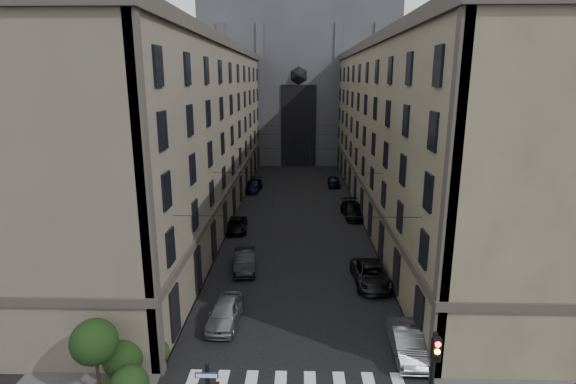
# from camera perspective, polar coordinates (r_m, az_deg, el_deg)

# --- Properties ---
(sidewalk_left) EXTENTS (7.00, 80.00, 0.15)m
(sidewalk_left) POSITION_cam_1_polar(r_m,az_deg,el_deg) (53.29, -10.14, -2.29)
(sidewalk_left) COLOR #383533
(sidewalk_left) RESTS_ON ground
(sidewalk_right) EXTENTS (7.00, 80.00, 0.15)m
(sidewalk_right) POSITION_cam_1_polar(r_m,az_deg,el_deg) (53.24, 12.62, -2.43)
(sidewalk_right) COLOR #383533
(sidewalk_right) RESTS_ON ground
(building_left) EXTENTS (13.60, 60.60, 18.85)m
(building_left) POSITION_cam_1_polar(r_m,az_deg,el_deg) (52.15, -13.78, 7.58)
(building_left) COLOR #534A40
(building_left) RESTS_ON ground
(building_right) EXTENTS (13.60, 60.60, 18.85)m
(building_right) POSITION_cam_1_polar(r_m,az_deg,el_deg) (52.09, 16.37, 7.40)
(building_right) COLOR brown
(building_right) RESTS_ON ground
(gothic_tower) EXTENTS (35.00, 23.00, 58.00)m
(gothic_tower) POSITION_cam_1_polar(r_m,az_deg,el_deg) (89.04, 1.40, 16.00)
(gothic_tower) COLOR #2D2D33
(gothic_tower) RESTS_ON ground
(traffic_light_right) EXTENTS (0.34, 0.50, 5.20)m
(traffic_light_right) POSITION_cam_1_polar(r_m,az_deg,el_deg) (20.54, 17.88, -21.33)
(traffic_light_right) COLOR black
(traffic_light_right) RESTS_ON ground
(shrub_cluster) EXTENTS (3.90, 4.40, 3.90)m
(shrub_cluster) POSITION_cam_1_polar(r_m,az_deg,el_deg) (24.80, -20.90, -18.99)
(shrub_cluster) COLOR black
(shrub_cluster) RESTS_ON sidewalk_left
(tram_wires) EXTENTS (14.00, 60.00, 0.43)m
(tram_wires) POSITION_cam_1_polar(r_m,az_deg,el_deg) (50.27, 1.27, 5.33)
(tram_wires) COLOR black
(tram_wires) RESTS_ON ground
(car_left_near) EXTENTS (2.11, 4.69, 1.56)m
(car_left_near) POSITION_cam_1_polar(r_m,az_deg,el_deg) (29.38, -8.00, -14.89)
(car_left_near) COLOR gray
(car_left_near) RESTS_ON ground
(car_left_midnear) EXTENTS (2.14, 4.86, 1.55)m
(car_left_midnear) POSITION_cam_1_polar(r_m,az_deg,el_deg) (36.70, -5.51, -8.67)
(car_left_midnear) COLOR black
(car_left_midnear) RESTS_ON ground
(car_left_midfar) EXTENTS (2.52, 4.81, 1.29)m
(car_left_midfar) POSITION_cam_1_polar(r_m,az_deg,el_deg) (45.87, -6.59, -4.13)
(car_left_midfar) COLOR black
(car_left_midfar) RESTS_ON ground
(car_left_far) EXTENTS (2.66, 5.48, 1.54)m
(car_left_far) POSITION_cam_1_polar(r_m,az_deg,el_deg) (61.59, -4.51, 0.80)
(car_left_far) COLOR black
(car_left_far) RESTS_ON ground
(car_right_near) EXTENTS (1.70, 4.62, 1.51)m
(car_right_near) POSITION_cam_1_polar(r_m,az_deg,el_deg) (27.13, 14.89, -18.00)
(car_right_near) COLOR slate
(car_right_near) RESTS_ON ground
(car_right_midnear) EXTENTS (2.68, 5.51, 1.51)m
(car_right_midnear) POSITION_cam_1_polar(r_m,az_deg,el_deg) (34.70, 10.48, -10.28)
(car_right_midnear) COLOR black
(car_right_midnear) RESTS_ON ground
(car_right_midfar) EXTENTS (2.72, 5.71, 1.61)m
(car_right_midfar) POSITION_cam_1_polar(r_m,az_deg,el_deg) (50.41, 8.30, -2.30)
(car_right_midfar) COLOR black
(car_right_midfar) RESTS_ON ground
(car_right_far) EXTENTS (1.75, 4.20, 1.42)m
(car_right_far) POSITION_cam_1_polar(r_m,az_deg,el_deg) (64.49, 5.84, 1.33)
(car_right_far) COLOR black
(car_right_far) RESTS_ON ground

